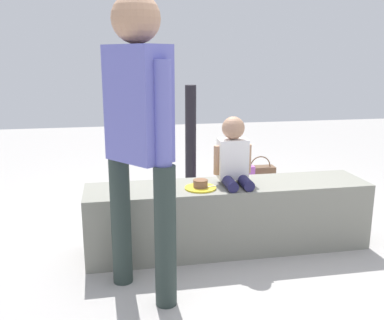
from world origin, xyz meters
TOP-DOWN VIEW (x-y plane):
  - ground_plane at (0.00, 0.00)m, footprint 12.00×12.00m
  - concrete_ledge at (0.00, 0.00)m, footprint 2.04×0.45m
  - child_seated at (0.03, 0.01)m, footprint 0.28×0.32m
  - adult_standing at (-0.66, -0.51)m, footprint 0.38×0.42m
  - cake_plate at (-0.22, -0.07)m, footprint 0.22×0.22m
  - gift_bag at (0.43, 1.08)m, footprint 0.25×0.10m
  - railing_post at (-0.04, 1.30)m, footprint 0.36×0.36m
  - water_bottle_near_gift at (-0.36, 1.13)m, footprint 0.06×0.06m
  - water_bottle_far_side at (0.72, 0.99)m, footprint 0.07×0.07m
  - handbag_black_leather at (0.63, 0.42)m, footprint 0.28×0.11m
  - handbag_brown_canvas at (0.71, 1.31)m, footprint 0.30×0.14m

SIDE VIEW (x-z plane):
  - ground_plane at x=0.00m, z-range 0.00..0.00m
  - water_bottle_far_side at x=0.72m, z-range -0.01..0.18m
  - water_bottle_near_gift at x=-0.36m, z-range -0.01..0.21m
  - handbag_black_leather at x=0.63m, z-range -0.04..0.26m
  - handbag_brown_canvas at x=0.71m, z-range -0.05..0.32m
  - gift_bag at x=0.43m, z-range -0.02..0.36m
  - concrete_ledge at x=0.00m, z-range 0.00..0.49m
  - railing_post at x=-0.04m, z-range -0.14..0.98m
  - cake_plate at x=-0.22m, z-range 0.48..0.54m
  - child_seated at x=0.03m, z-range 0.46..0.95m
  - adult_standing at x=-0.66m, z-range 0.17..1.88m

